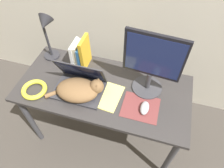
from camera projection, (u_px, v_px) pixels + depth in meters
ground_plane at (96, 159)px, 1.85m from camera, size 12.00×12.00×0.00m
desk at (104, 94)px, 1.55m from camera, size 1.29×0.60×0.71m
laptop at (80, 85)px, 1.45m from camera, size 0.36×0.25×0.25m
cat at (79, 90)px, 1.40m from camera, size 0.40×0.25×0.14m
external_monitor at (152, 63)px, 1.29m from camera, size 0.39×0.22×0.48m
mousepad at (140, 107)px, 1.38m from camera, size 0.25×0.22×0.00m
computer_mouse at (145, 108)px, 1.35m from camera, size 0.06×0.11×0.04m
book_row at (81, 54)px, 1.57m from camera, size 0.11×0.16×0.26m
desk_lamp at (46, 31)px, 1.46m from camera, size 0.17×0.17×0.43m
cable_coil at (34, 90)px, 1.46m from camera, size 0.19×0.19×0.03m
notepad at (109, 96)px, 1.43m from camera, size 0.19×0.26×0.01m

